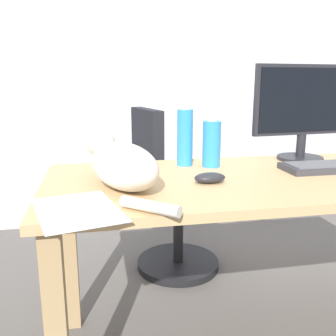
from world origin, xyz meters
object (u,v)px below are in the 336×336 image
at_px(computer_mouse, 210,178).
at_px(water_bottle, 185,137).
at_px(spray_bottle, 212,143).
at_px(monitor, 304,109).
at_px(office_chair, 170,202).
at_px(cat, 121,163).

bearing_deg(computer_mouse, water_bottle, 93.86).
bearing_deg(spray_bottle, computer_mouse, -108.55).
relative_size(monitor, computer_mouse, 4.37).
relative_size(monitor, water_bottle, 1.88).
distance_m(monitor, computer_mouse, 0.63).
distance_m(office_chair, spray_bottle, 0.68).
relative_size(computer_mouse, water_bottle, 0.43).
xyz_separation_m(cat, spray_bottle, (0.39, 0.23, 0.02)).
height_order(office_chair, cat, office_chair).
distance_m(monitor, cat, 0.88).
height_order(office_chair, spray_bottle, spray_bottle).
distance_m(office_chair, water_bottle, 0.66).
xyz_separation_m(monitor, cat, (-0.82, -0.28, -0.15)).
distance_m(cat, computer_mouse, 0.31).
bearing_deg(spray_bottle, cat, -149.41).
distance_m(cat, water_bottle, 0.40).
relative_size(cat, computer_mouse, 5.34).
height_order(office_chair, water_bottle, water_bottle).
bearing_deg(water_bottle, spray_bottle, -23.62).
xyz_separation_m(computer_mouse, water_bottle, (-0.02, 0.29, 0.10)).
height_order(water_bottle, spray_bottle, water_bottle).
distance_m(computer_mouse, spray_bottle, 0.27).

